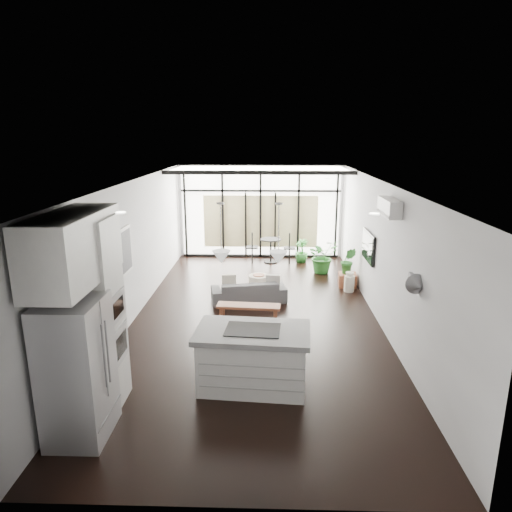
# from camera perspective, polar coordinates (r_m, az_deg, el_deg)

# --- Properties ---
(floor) EXTENTS (5.00, 10.00, 0.00)m
(floor) POSITION_cam_1_polar(r_m,az_deg,el_deg) (9.57, -0.05, -7.72)
(floor) COLOR black
(floor) RESTS_ON ground
(ceiling) EXTENTS (5.00, 10.00, 0.00)m
(ceiling) POSITION_cam_1_polar(r_m,az_deg,el_deg) (8.87, -0.06, 9.21)
(ceiling) COLOR white
(ceiling) RESTS_ON ground
(wall_left) EXTENTS (0.02, 10.00, 2.80)m
(wall_left) POSITION_cam_1_polar(r_m,az_deg,el_deg) (9.53, -15.26, 0.52)
(wall_left) COLOR silver
(wall_left) RESTS_ON ground
(wall_right) EXTENTS (0.02, 10.00, 2.80)m
(wall_right) POSITION_cam_1_polar(r_m,az_deg,el_deg) (9.38, 15.39, 0.29)
(wall_right) COLOR silver
(wall_right) RESTS_ON ground
(wall_back) EXTENTS (5.00, 0.02, 2.80)m
(wall_back) POSITION_cam_1_polar(r_m,az_deg,el_deg) (14.01, 0.57, 5.57)
(wall_back) COLOR silver
(wall_back) RESTS_ON ground
(wall_front) EXTENTS (5.00, 0.02, 2.80)m
(wall_front) POSITION_cam_1_polar(r_m,az_deg,el_deg) (4.46, -2.11, -15.92)
(wall_front) COLOR silver
(wall_front) RESTS_ON ground
(glazing) EXTENTS (5.00, 0.20, 2.80)m
(glazing) POSITION_cam_1_polar(r_m,az_deg,el_deg) (13.89, 0.56, 5.49)
(glazing) COLOR black
(glazing) RESTS_ON ground
(skylight) EXTENTS (4.70, 1.90, 0.06)m
(skylight) POSITION_cam_1_polar(r_m,az_deg,el_deg) (12.86, 0.50, 10.87)
(skylight) COLOR white
(skylight) RESTS_ON ceiling
(neighbour_building) EXTENTS (3.50, 0.02, 1.60)m
(neighbour_building) POSITION_cam_1_polar(r_m,az_deg,el_deg) (14.02, 0.57, 4.32)
(neighbour_building) COLOR beige
(neighbour_building) RESTS_ON ground
(island) EXTENTS (1.75, 1.12, 0.92)m
(island) POSITION_cam_1_polar(r_m,az_deg,el_deg) (6.97, -0.40, -12.67)
(island) COLOR silver
(island) RESTS_ON floor
(cooktop) EXTENTS (0.84, 0.59, 0.01)m
(cooktop) POSITION_cam_1_polar(r_m,az_deg,el_deg) (6.77, -0.41, -9.18)
(cooktop) COLOR black
(cooktop) RESTS_ON island
(fridge) EXTENTS (0.70, 0.87, 1.80)m
(fridge) POSITION_cam_1_polar(r_m,az_deg,el_deg) (6.17, -21.44, -13.09)
(fridge) COLOR #A5A5AB
(fridge) RESTS_ON floor
(appliance_column) EXTENTS (0.69, 0.72, 2.67)m
(appliance_column) POSITION_cam_1_polar(r_m,az_deg,el_deg) (6.59, -19.79, -6.93)
(appliance_column) COLOR silver
(appliance_column) RESTS_ON floor
(upper_cabinets) EXTENTS (0.62, 1.75, 0.86)m
(upper_cabinets) POSITION_cam_1_polar(r_m,az_deg,el_deg) (5.99, -21.90, 0.93)
(upper_cabinets) COLOR silver
(upper_cabinets) RESTS_ON wall_left
(pendant_left) EXTENTS (0.26, 0.26, 0.18)m
(pendant_left) POSITION_cam_1_polar(r_m,az_deg,el_deg) (6.43, -4.35, -0.14)
(pendant_left) COLOR white
(pendant_left) RESTS_ON ceiling
(pendant_right) EXTENTS (0.26, 0.26, 0.18)m
(pendant_right) POSITION_cam_1_polar(r_m,az_deg,el_deg) (6.40, 2.80, -0.19)
(pendant_right) COLOR white
(pendant_right) RESTS_ON ceiling
(sofa) EXTENTS (1.74, 0.81, 0.66)m
(sofa) POSITION_cam_1_polar(r_m,az_deg,el_deg) (10.36, -0.92, -3.98)
(sofa) COLOR #464648
(sofa) RESTS_ON floor
(console_bench) EXTENTS (1.28, 0.41, 0.41)m
(console_bench) POSITION_cam_1_polar(r_m,az_deg,el_deg) (9.20, -0.93, -7.31)
(console_bench) COLOR brown
(console_bench) RESTS_ON floor
(pouf) EXTENTS (0.60, 0.60, 0.40)m
(pouf) POSITION_cam_1_polar(r_m,az_deg,el_deg) (11.07, 0.34, -3.42)
(pouf) COLOR beige
(pouf) RESTS_ON floor
(crate) EXTENTS (0.46, 0.46, 0.33)m
(crate) POSITION_cam_1_polar(r_m,az_deg,el_deg) (11.66, 11.35, -2.93)
(crate) COLOR brown
(crate) RESTS_ON floor
(plant_tall) EXTENTS (1.17, 1.21, 0.73)m
(plant_tall) POSITION_cam_1_polar(r_m,az_deg,el_deg) (12.63, 8.30, -0.46)
(plant_tall) COLOR #276D26
(plant_tall) RESTS_ON floor
(plant_med) EXTENTS (0.73, 0.79, 0.39)m
(plant_med) POSITION_cam_1_polar(r_m,az_deg,el_deg) (13.62, 5.70, 0.03)
(plant_med) COLOR #276D26
(plant_med) RESTS_ON floor
(plant_crate) EXTENTS (0.47, 0.72, 0.30)m
(plant_crate) POSITION_cam_1_polar(r_m,az_deg,el_deg) (11.57, 11.43, -1.47)
(plant_crate) COLOR #276D26
(plant_crate) RESTS_ON crate
(milk_can) EXTENTS (0.27, 0.27, 0.49)m
(milk_can) POSITION_cam_1_polar(r_m,az_deg,el_deg) (11.26, 11.59, -3.18)
(milk_can) COLOR silver
(milk_can) RESTS_ON floor
(bistro_set) EXTENTS (1.60, 0.69, 0.76)m
(bistro_set) POSITION_cam_1_polar(r_m,az_deg,el_deg) (13.49, 1.85, 0.76)
(bistro_set) COLOR black
(bistro_set) RESTS_ON floor
(tv) EXTENTS (0.05, 1.10, 0.65)m
(tv) POSITION_cam_1_polar(r_m,az_deg,el_deg) (10.34, 13.88, 1.16)
(tv) COLOR black
(tv) RESTS_ON wall_right
(ac_unit) EXTENTS (0.22, 0.90, 0.30)m
(ac_unit) POSITION_cam_1_polar(r_m,az_deg,el_deg) (8.39, 16.33, 5.86)
(ac_unit) COLOR silver
(ac_unit) RESTS_ON wall_right
(framed_art) EXTENTS (0.04, 0.70, 0.90)m
(framed_art) POSITION_cam_1_polar(r_m,az_deg,el_deg) (9.02, -16.04, 0.65)
(framed_art) COLOR black
(framed_art) RESTS_ON wall_left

